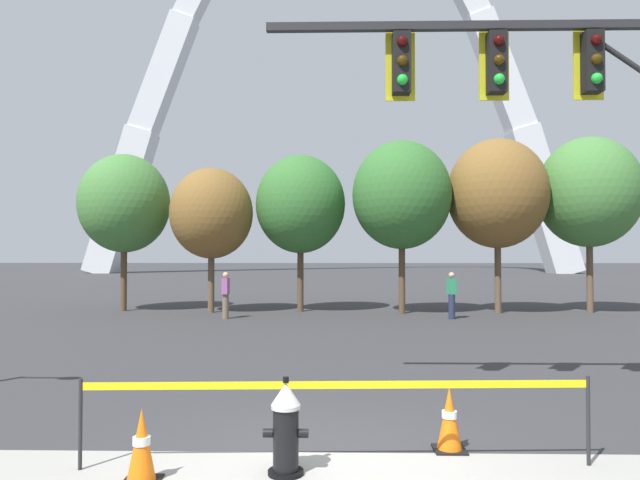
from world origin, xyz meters
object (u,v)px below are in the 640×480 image
(fire_hydrant, at_px, (286,428))
(pedestrian_walking_left, at_px, (226,295))
(traffic_cone_by_hydrant, at_px, (449,419))
(pedestrian_standing_center, at_px, (452,295))
(monument_arch, at_px, (331,81))
(traffic_cone_mid_sidewalk, at_px, (141,446))
(traffic_signal_gantry, at_px, (622,106))

(fire_hydrant, relative_size, pedestrian_walking_left, 0.62)
(traffic_cone_by_hydrant, relative_size, pedestrian_standing_center, 0.46)
(monument_arch, distance_m, pedestrian_walking_left, 48.59)
(traffic_cone_mid_sidewalk, xyz_separation_m, pedestrian_standing_center, (5.92, 14.01, 0.46))
(fire_hydrant, distance_m, pedestrian_walking_left, 14.06)
(traffic_cone_by_hydrant, height_order, traffic_cone_mid_sidewalk, same)
(fire_hydrant, distance_m, monument_arch, 61.26)
(traffic_cone_by_hydrant, distance_m, monument_arch, 60.63)
(traffic_signal_gantry, xyz_separation_m, pedestrian_standing_center, (-0.18, 11.17, -3.59))
(pedestrian_walking_left, xyz_separation_m, pedestrian_standing_center, (7.70, 0.06, 0.00))
(traffic_cone_by_hydrant, relative_size, traffic_cone_mid_sidewalk, 1.00)
(pedestrian_walking_left, bearing_deg, pedestrian_standing_center, 0.47)
(fire_hydrant, bearing_deg, traffic_signal_gantry, 28.81)
(traffic_cone_mid_sidewalk, relative_size, traffic_signal_gantry, 0.09)
(traffic_signal_gantry, distance_m, monument_arch, 57.71)
(monument_arch, relative_size, pedestrian_walking_left, 34.28)
(traffic_cone_by_hydrant, bearing_deg, monument_arch, 91.48)
(monument_arch, bearing_deg, traffic_signal_gantry, -85.44)
(traffic_signal_gantry, height_order, pedestrian_standing_center, traffic_signal_gantry)
(traffic_cone_by_hydrant, xyz_separation_m, traffic_cone_mid_sidewalk, (-3.19, -0.98, 0.00))
(monument_arch, relative_size, pedestrian_standing_center, 34.28)
(traffic_cone_mid_sidewalk, bearing_deg, pedestrian_walking_left, 97.27)
(pedestrian_walking_left, relative_size, pedestrian_standing_center, 1.00)
(traffic_signal_gantry, bearing_deg, pedestrian_walking_left, 125.39)
(fire_hydrant, bearing_deg, monument_arch, 89.67)
(traffic_signal_gantry, distance_m, pedestrian_walking_left, 14.08)
(traffic_cone_by_hydrant, distance_m, pedestrian_walking_left, 13.89)
(pedestrian_standing_center, bearing_deg, pedestrian_walking_left, -179.53)
(traffic_cone_mid_sidewalk, height_order, pedestrian_walking_left, pedestrian_walking_left)
(traffic_cone_mid_sidewalk, distance_m, pedestrian_standing_center, 15.21)
(fire_hydrant, distance_m, traffic_cone_mid_sidewalk, 1.42)
(traffic_cone_by_hydrant, bearing_deg, traffic_signal_gantry, 32.57)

